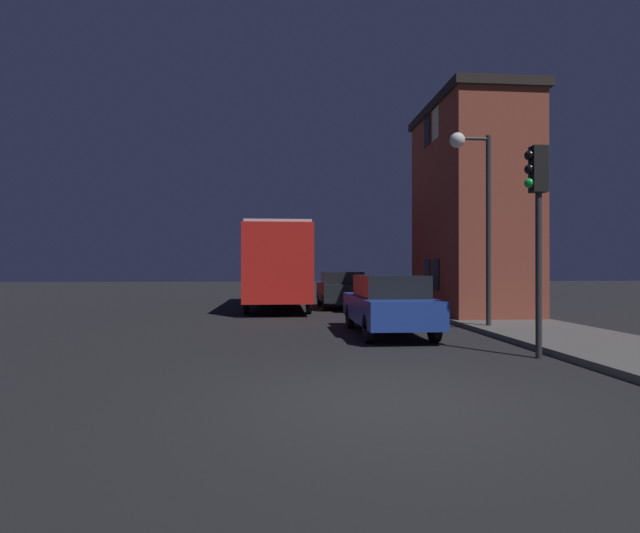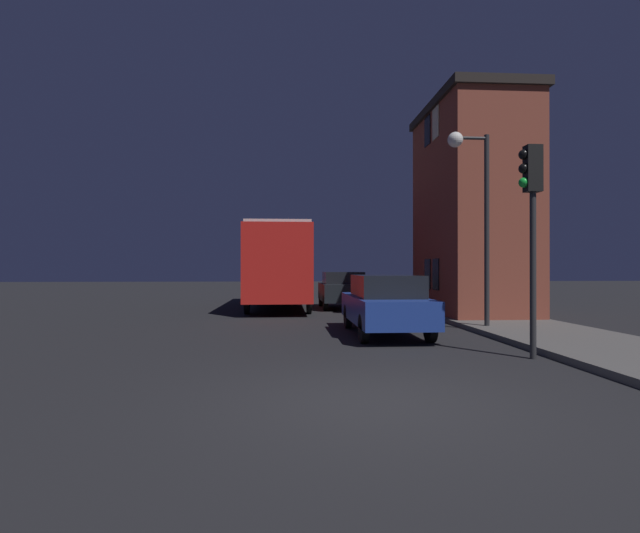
# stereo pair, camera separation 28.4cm
# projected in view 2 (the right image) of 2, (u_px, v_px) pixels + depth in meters

# --- Properties ---
(ground_plane) EXTENTS (120.00, 120.00, 0.00)m
(ground_plane) POSITION_uv_depth(u_px,v_px,m) (378.00, 402.00, 6.53)
(ground_plane) COLOR black
(brick_building) EXTENTS (3.18, 5.66, 7.64)m
(brick_building) POSITION_uv_depth(u_px,v_px,m) (471.00, 207.00, 18.18)
(brick_building) COLOR brown
(brick_building) RESTS_ON sidewalk
(streetlamp) EXTENTS (1.18, 0.43, 5.42)m
(streetlamp) POSITION_uv_depth(u_px,v_px,m) (473.00, 189.00, 13.94)
(streetlamp) COLOR #28282B
(streetlamp) RESTS_ON sidewalk
(traffic_light) EXTENTS (0.43, 0.24, 4.12)m
(traffic_light) POSITION_uv_depth(u_px,v_px,m) (531.00, 205.00, 9.61)
(traffic_light) COLOR #28282B
(traffic_light) RESTS_ON ground
(bare_tree) EXTENTS (1.13, 1.23, 4.95)m
(bare_tree) POSITION_uv_depth(u_px,v_px,m) (502.00, 249.00, 15.72)
(bare_tree) COLOR #473323
(bare_tree) RESTS_ON sidewalk
(bus) EXTENTS (2.57, 9.44, 3.51)m
(bus) POSITION_uv_depth(u_px,v_px,m) (279.00, 261.00, 22.14)
(bus) COLOR red
(bus) RESTS_ON ground
(car_near_lane) EXTENTS (1.77, 4.55, 1.57)m
(car_near_lane) POSITION_uv_depth(u_px,v_px,m) (385.00, 303.00, 13.10)
(car_near_lane) COLOR navy
(car_near_lane) RESTS_ON ground
(car_mid_lane) EXTENTS (1.88, 3.90, 1.59)m
(car_mid_lane) POSITION_uv_depth(u_px,v_px,m) (342.00, 289.00, 21.83)
(car_mid_lane) COLOR black
(car_mid_lane) RESTS_ON ground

